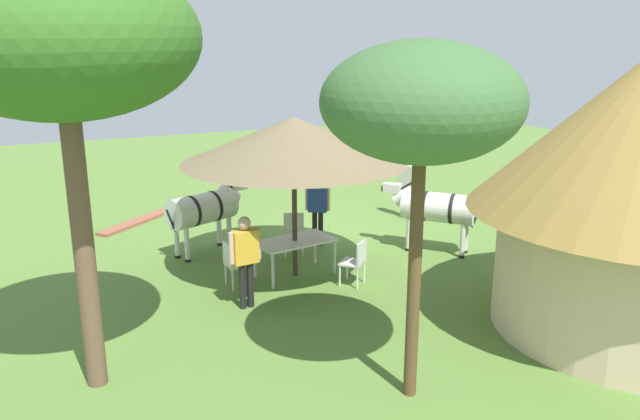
% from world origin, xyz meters
% --- Properties ---
extents(ground_plane, '(36.00, 36.00, 0.00)m').
position_xyz_m(ground_plane, '(0.00, 0.00, 0.00)').
color(ground_plane, '#567B34').
extents(shade_umbrella, '(4.35, 4.35, 3.19)m').
position_xyz_m(shade_umbrella, '(1.53, 1.51, 2.75)').
color(shade_umbrella, '#44342C').
rests_on(shade_umbrella, ground_plane).
extents(patio_dining_table, '(1.68, 1.09, 0.74)m').
position_xyz_m(patio_dining_table, '(1.53, 1.51, 0.66)').
color(patio_dining_table, silver).
rests_on(patio_dining_table, ground_plane).
extents(patio_chair_near_hut, '(0.45, 0.47, 0.90)m').
position_xyz_m(patio_chair_near_hut, '(2.84, 1.61, 0.52)').
color(patio_chair_near_hut, silver).
rests_on(patio_chair_near_hut, ground_plane).
extents(patio_chair_west_end, '(0.61, 0.61, 0.90)m').
position_xyz_m(patio_chair_west_end, '(0.65, 2.49, 0.52)').
color(patio_chair_west_end, silver).
rests_on(patio_chair_west_end, ground_plane).
extents(patio_chair_near_lawn, '(0.56, 0.55, 0.90)m').
position_xyz_m(patio_chair_near_lawn, '(1.06, 0.28, 0.52)').
color(patio_chair_near_lawn, silver).
rests_on(patio_chair_near_lawn, ground_plane).
extents(guest_beside_umbrella, '(0.60, 0.26, 1.69)m').
position_xyz_m(guest_beside_umbrella, '(2.90, 2.62, 1.01)').
color(guest_beside_umbrella, black).
rests_on(guest_beside_umbrella, ground_plane).
extents(guest_behind_table, '(0.50, 0.39, 1.58)m').
position_xyz_m(guest_behind_table, '(0.33, -0.06, 0.95)').
color(guest_behind_table, black).
rests_on(guest_behind_table, ground_plane).
extents(standing_watcher, '(0.35, 0.57, 1.68)m').
position_xyz_m(standing_watcher, '(-2.69, -1.12, 1.01)').
color(standing_watcher, black).
rests_on(standing_watcher, ground_plane).
extents(zebra_nearest_camera, '(2.07, 1.22, 1.54)m').
position_xyz_m(zebra_nearest_camera, '(2.83, -0.57, 1.01)').
color(zebra_nearest_camera, silver).
rests_on(zebra_nearest_camera, ground_plane).
extents(zebra_by_umbrella, '(1.70, 1.81, 1.55)m').
position_xyz_m(zebra_by_umbrella, '(-1.85, 1.45, 1.01)').
color(zebra_by_umbrella, silver).
rests_on(zebra_by_umbrella, ground_plane).
extents(acacia_tree_far_lawn, '(3.35, 3.35, 5.67)m').
position_xyz_m(acacia_tree_far_lawn, '(5.59, 4.19, 4.63)').
color(acacia_tree_far_lawn, brown).
rests_on(acacia_tree_far_lawn, ground_plane).
extents(acacia_tree_behind_hut, '(2.46, 2.46, 4.66)m').
position_xyz_m(acacia_tree_behind_hut, '(1.76, 6.21, 3.90)').
color(acacia_tree_behind_hut, brown).
rests_on(acacia_tree_behind_hut, ground_plane).
extents(brick_patio_kerb, '(2.38, 2.07, 0.08)m').
position_xyz_m(brick_patio_kerb, '(3.78, -3.62, 0.04)').
color(brick_patio_kerb, '#93523B').
rests_on(brick_patio_kerb, ground_plane).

